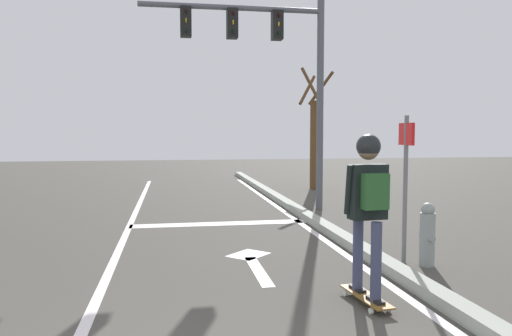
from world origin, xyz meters
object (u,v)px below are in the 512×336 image
at_px(street_sign_post, 406,166).
at_px(roadside_tree, 314,137).
at_px(skateboard, 366,297).
at_px(fire_hydrant, 427,235).
at_px(skater, 368,194).
at_px(traffic_signal_mast, 268,53).

xyz_separation_m(street_sign_post, roadside_tree, (1.30, 8.74, 0.32)).
relative_size(skateboard, roadside_tree, 0.22).
distance_m(fire_hydrant, roadside_tree, 9.08).
distance_m(skater, roadside_tree, 10.50).
xyz_separation_m(skateboard, skater, (0.00, -0.02, 1.08)).
distance_m(traffic_signal_mast, street_sign_post, 5.39).
bearing_deg(skateboard, traffic_signal_mast, 88.27).
bearing_deg(skater, roadside_tree, 76.54).
bearing_deg(skateboard, street_sign_post, 51.73).
height_order(traffic_signal_mast, street_sign_post, traffic_signal_mast).
bearing_deg(skateboard, fire_hydrant, 42.31).
relative_size(traffic_signal_mast, street_sign_post, 2.43).
distance_m(skateboard, traffic_signal_mast, 7.17).
bearing_deg(roadside_tree, fire_hydrant, -96.83).
bearing_deg(skateboard, skater, -83.52).
relative_size(skater, street_sign_post, 0.83).
relative_size(skateboard, skater, 0.50).
xyz_separation_m(skater, street_sign_post, (1.14, 1.47, 0.17)).
relative_size(traffic_signal_mast, roadside_tree, 1.29).
bearing_deg(traffic_signal_mast, skateboard, -91.73).
height_order(skateboard, traffic_signal_mast, traffic_signal_mast).
height_order(skateboard, skater, skater).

